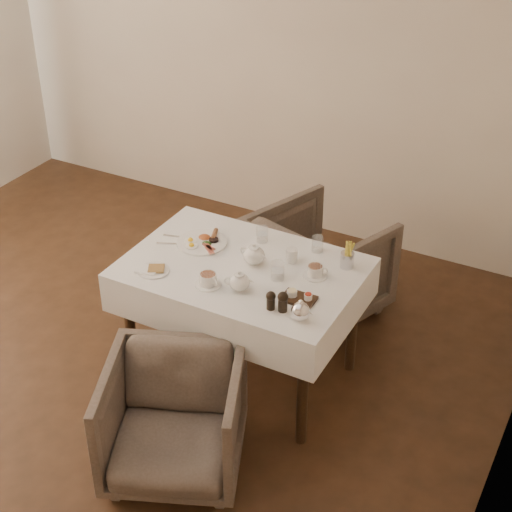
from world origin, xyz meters
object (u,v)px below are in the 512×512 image
at_px(table, 242,284).
at_px(teapot_centre, 254,254).
at_px(armchair_near, 174,420).
at_px(armchair_far, 318,265).
at_px(breakfast_plate, 203,242).

distance_m(table, teapot_centre, 0.19).
height_order(armchair_near, armchair_far, armchair_far).
bearing_deg(armchair_far, armchair_near, 108.48).
distance_m(armchair_near, armchair_far, 1.59).
relative_size(table, breakfast_plate, 4.41).
bearing_deg(breakfast_plate, armchair_far, 62.96).
relative_size(armchair_near, armchair_far, 0.90).
relative_size(armchair_near, teapot_centre, 4.25).
bearing_deg(breakfast_plate, armchair_near, -62.85).
relative_size(table, armchair_far, 1.67).
distance_m(table, armchair_far, 0.85).
bearing_deg(teapot_centre, armchair_far, 89.16).
xyz_separation_m(table, breakfast_plate, (-0.32, 0.11, 0.13)).
bearing_deg(armchair_far, table, 102.73).
height_order(armchair_far, breakfast_plate, breakfast_plate).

